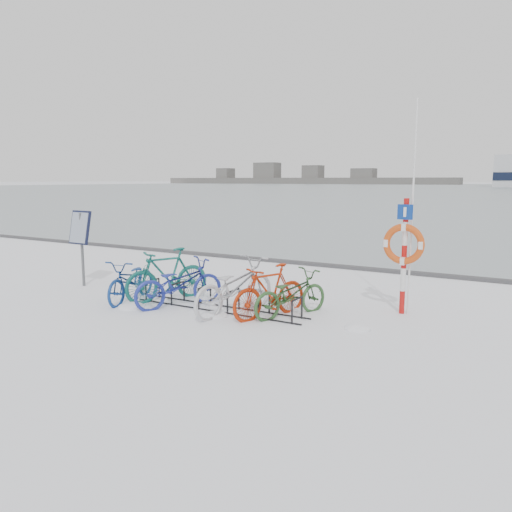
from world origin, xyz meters
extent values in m
plane|color=white|center=(0.00, 0.00, 0.00)|extent=(900.00, 900.00, 0.00)
cube|color=#3F3F42|center=(0.00, 5.90, 0.05)|extent=(400.00, 0.25, 0.10)
cylinder|color=black|center=(-1.80, -0.22, 0.22)|extent=(0.04, 0.04, 0.44)
cylinder|color=black|center=(-1.80, 0.22, 0.22)|extent=(0.04, 0.04, 0.44)
cylinder|color=black|center=(-1.80, 0.00, 0.44)|extent=(0.04, 0.44, 0.04)
cylinder|color=black|center=(-1.08, -0.22, 0.22)|extent=(0.04, 0.04, 0.44)
cylinder|color=black|center=(-1.08, 0.22, 0.22)|extent=(0.04, 0.04, 0.44)
cylinder|color=black|center=(-1.08, 0.00, 0.44)|extent=(0.04, 0.44, 0.04)
cylinder|color=black|center=(-0.36, -0.22, 0.22)|extent=(0.04, 0.04, 0.44)
cylinder|color=black|center=(-0.36, 0.22, 0.22)|extent=(0.04, 0.04, 0.44)
cylinder|color=black|center=(-0.36, 0.00, 0.44)|extent=(0.04, 0.44, 0.04)
cylinder|color=black|center=(0.36, -0.22, 0.22)|extent=(0.04, 0.04, 0.44)
cylinder|color=black|center=(0.36, 0.22, 0.22)|extent=(0.04, 0.04, 0.44)
cylinder|color=black|center=(0.36, 0.00, 0.44)|extent=(0.04, 0.44, 0.04)
cylinder|color=black|center=(1.08, -0.22, 0.22)|extent=(0.04, 0.04, 0.44)
cylinder|color=black|center=(1.08, 0.22, 0.22)|extent=(0.04, 0.04, 0.44)
cylinder|color=black|center=(1.08, 0.00, 0.44)|extent=(0.04, 0.44, 0.04)
cylinder|color=black|center=(1.80, -0.22, 0.22)|extent=(0.04, 0.04, 0.44)
cylinder|color=black|center=(1.80, 0.22, 0.22)|extent=(0.04, 0.04, 0.44)
cylinder|color=black|center=(1.80, 0.00, 0.44)|extent=(0.04, 0.44, 0.04)
cylinder|color=black|center=(0.00, -0.22, 0.02)|extent=(4.00, 0.03, 0.03)
cylinder|color=black|center=(0.00, 0.22, 0.02)|extent=(4.00, 0.03, 0.03)
cylinder|color=#595B5E|center=(-4.30, 0.23, 0.93)|extent=(0.07, 0.07, 1.86)
cube|color=black|center=(-4.30, 0.20, 1.50)|extent=(0.65, 0.26, 0.84)
cube|color=#8C99AD|center=(-4.30, 0.16, 1.50)|extent=(0.58, 0.19, 0.75)
cylinder|color=#B3100E|center=(3.40, 1.59, 0.23)|extent=(0.11, 0.11, 0.46)
cylinder|color=silver|center=(3.40, 1.59, 0.70)|extent=(0.11, 0.11, 0.46)
cylinder|color=#B3100E|center=(3.40, 1.59, 1.16)|extent=(0.11, 0.11, 0.46)
cylinder|color=silver|center=(3.40, 1.59, 1.63)|extent=(0.11, 0.11, 0.46)
cylinder|color=#B3100E|center=(3.40, 1.59, 2.09)|extent=(0.11, 0.11, 0.46)
torus|color=#C94712|center=(3.40, 1.50, 1.43)|extent=(0.81, 0.14, 0.81)
cube|color=navy|center=(3.40, 1.51, 2.06)|extent=(0.30, 0.03, 0.30)
cylinder|color=silver|center=(3.50, 1.64, 2.11)|extent=(0.04, 0.04, 4.22)
cube|color=#4A4A4A|center=(-120.00, 260.00, 1.75)|extent=(180.00, 12.00, 3.50)
cube|color=#4A4A4A|center=(-150.00, 260.00, 5.50)|extent=(24.00, 10.00, 8.00)
cube|color=#4A4A4A|center=(-90.00, 260.00, 5.00)|extent=(20.00, 10.00, 6.00)
imported|color=navy|center=(-2.15, -0.29, 0.49)|extent=(1.07, 1.98, 0.98)
imported|color=#145D55|center=(-1.47, 0.13, 0.60)|extent=(1.36, 2.06, 1.21)
imported|color=navy|center=(-0.89, -0.19, 0.53)|extent=(1.55, 2.11, 1.06)
imported|color=#BABDC3|center=(0.43, -0.06, 0.58)|extent=(1.21, 2.31, 1.15)
imported|color=#AF280B|center=(1.19, 0.04, 0.54)|extent=(1.16, 1.86, 1.08)
imported|color=#2C5429|center=(1.50, 0.32, 0.47)|extent=(1.31, 1.90, 0.95)
ellipsoid|color=white|center=(1.31, 0.77, 0.00)|extent=(0.51, 0.51, 0.18)
ellipsoid|color=white|center=(0.23, -0.48, 0.00)|extent=(0.54, 0.54, 0.19)
ellipsoid|color=white|center=(-2.87, 0.04, 0.00)|extent=(0.37, 0.37, 0.13)
ellipsoid|color=white|center=(-1.70, -0.79, 0.00)|extent=(0.58, 0.58, 0.20)
ellipsoid|color=white|center=(-0.76, 0.51, 0.00)|extent=(0.43, 0.43, 0.15)
ellipsoid|color=white|center=(0.42, 0.69, 0.00)|extent=(0.32, 0.32, 0.11)
ellipsoid|color=white|center=(2.96, 0.11, 0.00)|extent=(0.50, 0.50, 0.17)
camera|label=1|loc=(5.71, -8.41, 2.69)|focal=35.00mm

